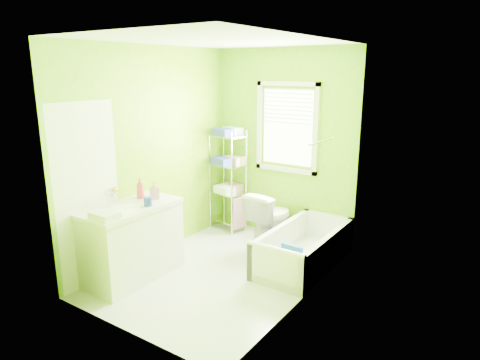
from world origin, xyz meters
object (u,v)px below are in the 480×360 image
Objects in this scene: vanity at (132,240)px; wire_shelf_unit at (229,169)px; bathtub at (302,254)px; toilet at (270,218)px.

wire_shelf_unit is at bearing 89.70° from vanity.
bathtub is at bearing -20.16° from wire_shelf_unit.
toilet is at bearing 151.25° from bathtub.
vanity is at bearing 68.11° from toilet.
vanity reaches higher than toilet.
vanity reaches higher than bathtub.
vanity is 0.75× the size of wire_shelf_unit.
vanity is (-1.48, -1.34, 0.30)m from bathtub.
wire_shelf_unit is at bearing -8.59° from toilet.
toilet is 0.66× the size of vanity.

